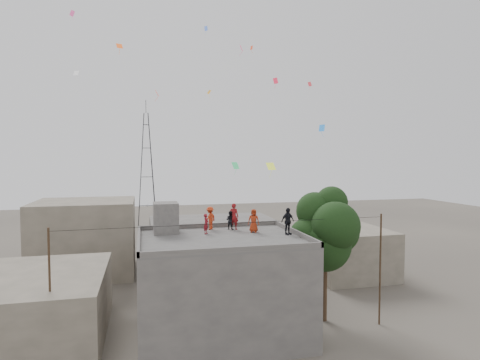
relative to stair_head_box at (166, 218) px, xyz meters
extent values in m
plane|color=#47413A|center=(3.20, -2.60, -7.10)|extent=(140.00, 140.00, 0.00)
cube|color=#504D4A|center=(3.20, -2.60, -4.10)|extent=(10.00, 8.00, 6.00)
cube|color=#4F4D4A|center=(3.20, -2.60, -1.05)|extent=(10.00, 8.00, 0.10)
cube|color=#504D4A|center=(3.20, 1.32, -0.85)|extent=(10.00, 0.15, 0.30)
cube|color=#504D4A|center=(3.20, -6.53, -0.85)|extent=(10.00, 0.15, 0.30)
cube|color=#504D4A|center=(8.12, -2.60, -0.85)|extent=(0.15, 8.00, 0.30)
cube|color=#504D4A|center=(-1.72, -2.60, -0.85)|extent=(0.15, 8.00, 0.30)
cube|color=#504D4A|center=(0.00, 0.00, 0.00)|extent=(1.60, 1.80, 2.00)
cube|color=#635C4E|center=(-7.80, -0.60, -5.10)|extent=(8.00, 10.00, 4.00)
cube|color=#504D4A|center=(5.20, 11.40, -4.60)|extent=(12.00, 9.00, 5.00)
cube|color=#635C4E|center=(-6.80, 13.40, -3.60)|extent=(9.00, 8.00, 7.00)
cube|color=#635C4E|center=(17.20, 7.40, -4.90)|extent=(7.00, 8.00, 4.40)
cylinder|color=black|center=(10.40, -2.10, -5.10)|extent=(0.44, 0.44, 4.00)
cylinder|color=black|center=(10.55, -2.00, -3.50)|extent=(0.64, 0.91, 2.14)
sphere|color=black|center=(10.40, -2.10, -1.90)|extent=(3.60, 3.60, 3.60)
sphere|color=black|center=(11.50, -1.80, -1.10)|extent=(3.00, 3.00, 3.00)
sphere|color=black|center=(9.50, -1.60, -1.50)|extent=(2.80, 2.80, 2.80)
sphere|color=black|center=(10.80, -2.90, -0.50)|extent=(3.20, 3.20, 3.20)
sphere|color=black|center=(10.10, -1.20, 0.30)|extent=(2.60, 2.60, 2.60)
sphere|color=black|center=(11.20, -1.50, 0.90)|extent=(2.20, 2.20, 2.20)
cylinder|color=black|center=(-6.30, -4.10, -3.40)|extent=(0.12, 0.12, 7.40)
cylinder|color=black|center=(13.70, -3.60, -3.40)|extent=(0.12, 0.12, 7.40)
cylinder|color=black|center=(3.70, -3.85, 0.10)|extent=(20.00, 0.52, 0.02)
cylinder|color=black|center=(-1.65, 36.55, 1.90)|extent=(1.27, 1.27, 18.01)
cylinder|color=black|center=(0.05, 36.55, 1.90)|extent=(1.27, 1.27, 18.01)
cylinder|color=black|center=(0.05, 38.25, 1.90)|extent=(1.27, 1.27, 18.01)
cylinder|color=black|center=(-1.65, 38.25, 1.90)|extent=(1.27, 1.27, 18.01)
cube|color=black|center=(-0.80, 37.40, -3.50)|extent=(2.36, 0.08, 0.08)
cube|color=black|center=(-0.80, 37.40, -3.50)|extent=(0.08, 2.36, 0.08)
cube|color=black|center=(-0.80, 37.40, 1.00)|extent=(1.81, 0.08, 0.08)
cube|color=black|center=(-0.80, 37.40, 1.00)|extent=(0.08, 1.81, 0.08)
cube|color=black|center=(-0.80, 37.40, 5.50)|extent=(1.26, 0.08, 0.08)
cube|color=black|center=(-0.80, 37.40, 5.50)|extent=(0.08, 1.26, 0.08)
cube|color=black|center=(-0.80, 37.40, 9.10)|extent=(0.82, 0.08, 0.08)
cube|color=black|center=(-0.80, 37.40, 9.10)|extent=(0.08, 0.82, 0.08)
cylinder|color=black|center=(-0.80, 37.40, 11.90)|extent=(0.08, 0.08, 2.00)
imported|color=maroon|center=(4.65, 0.12, -0.09)|extent=(0.79, 0.73, 1.82)
imported|color=#9C2B11|center=(5.69, -1.22, -0.23)|extent=(0.89, 0.74, 1.55)
imported|color=black|center=(4.40, 0.20, -0.36)|extent=(0.78, 0.76, 1.27)
imported|color=black|center=(7.60, -2.54, -0.13)|extent=(1.11, 0.76, 1.74)
imported|color=red|center=(3.05, 0.51, -0.21)|extent=(1.15, 1.12, 1.58)
imported|color=maroon|center=(2.53, -1.03, -0.34)|extent=(0.50, 0.57, 1.31)
plane|color=red|center=(-0.31, 4.81, 8.91)|extent=(0.30, 0.53, 0.45)
plane|color=#EC2544|center=(8.60, 2.95, 9.88)|extent=(0.34, 0.47, 0.42)
plane|color=#FCA726|center=(4.05, 6.74, 9.45)|extent=(0.40, 0.43, 0.27)
plane|color=blue|center=(11.73, 1.31, 6.20)|extent=(0.31, 0.50, 0.51)
plane|color=silver|center=(-6.28, 6.34, 10.43)|extent=(0.43, 0.30, 0.37)
plane|color=red|center=(8.90, 11.05, 14.54)|extent=(0.17, 0.38, 0.38)
plane|color=#30B465|center=(5.04, 1.30, 3.40)|extent=(0.62, 0.53, 0.49)
plane|color=red|center=(13.94, 8.73, 10.90)|extent=(0.31, 0.44, 0.37)
plane|color=#FF5C1A|center=(-2.87, 2.22, 11.58)|extent=(0.47, 0.36, 0.35)
plane|color=#486ED9|center=(4.42, 10.64, 15.90)|extent=(0.28, 0.38, 0.40)
plane|color=#E54891|center=(-5.85, 2.29, 13.54)|extent=(0.32, 0.40, 0.32)
plane|color=#E0F436|center=(6.75, -1.60, 3.40)|extent=(0.66, 0.49, 0.48)
plane|color=#E8245A|center=(5.88, 2.99, 12.20)|extent=(0.35, 0.48, 0.44)
camera|label=1|loc=(-1.47, -26.70, 3.94)|focal=30.00mm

